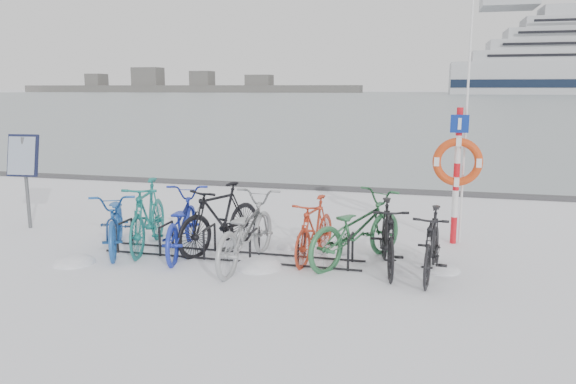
{
  "coord_description": "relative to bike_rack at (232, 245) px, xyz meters",
  "views": [
    {
      "loc": [
        2.85,
        -7.71,
        2.53
      ],
      "look_at": [
        0.72,
        0.6,
        0.93
      ],
      "focal_mm": 35.0,
      "sensor_mm": 36.0,
      "label": 1
    }
  ],
  "objects": [
    {
      "name": "quay_edge",
      "position": [
        0.0,
        5.9,
        -0.13
      ],
      "size": [
        400.0,
        0.25,
        0.1
      ],
      "primitive_type": "cube",
      "color": "#3F3F42",
      "rests_on": "ground"
    },
    {
      "name": "bike_0",
      "position": [
        -1.91,
        -0.04,
        0.32
      ],
      "size": [
        1.45,
        1.99,
        1.0
      ],
      "primitive_type": "imported",
      "rotation": [
        0.0,
        0.0,
        0.47
      ],
      "color": "#1D509E",
      "rests_on": "ground"
    },
    {
      "name": "ice_sheet",
      "position": [
        0.0,
        155.0,
        -0.17
      ],
      "size": [
        400.0,
        298.0,
        0.02
      ],
      "primitive_type": "cube",
      "color": "#929EA5",
      "rests_on": "ground"
    },
    {
      "name": "bike_2",
      "position": [
        -0.84,
        0.04,
        0.32
      ],
      "size": [
        1.07,
        2.03,
        1.01
      ],
      "primitive_type": "imported",
      "rotation": [
        0.0,
        0.0,
        3.36
      ],
      "color": "#1C2DA7",
      "rests_on": "ground"
    },
    {
      "name": "bike_8",
      "position": [
        2.93,
        -0.15,
        0.3
      ],
      "size": [
        0.62,
        1.65,
        0.97
      ],
      "primitive_type": "imported",
      "rotation": [
        0.0,
        0.0,
        -0.11
      ],
      "color": "black",
      "rests_on": "ground"
    },
    {
      "name": "info_board",
      "position": [
        -4.2,
        0.76,
        1.05
      ],
      "size": [
        0.59,
        0.27,
        1.71
      ],
      "rotation": [
        0.0,
        0.0,
        0.1
      ],
      "color": "#595B5E",
      "rests_on": "ground"
    },
    {
      "name": "bike_7",
      "position": [
        2.32,
        0.02,
        0.32
      ],
      "size": [
        0.74,
        1.73,
        1.01
      ],
      "primitive_type": "imported",
      "rotation": [
        0.0,
        0.0,
        0.16
      ],
      "color": "black",
      "rests_on": "ground"
    },
    {
      "name": "ground",
      "position": [
        0.0,
        0.0,
        -0.18
      ],
      "size": [
        900.0,
        900.0,
        0.0
      ],
      "primitive_type": "plane",
      "color": "white",
      "rests_on": "ground"
    },
    {
      "name": "bike_5",
      "position": [
        1.22,
        0.26,
        0.3
      ],
      "size": [
        0.68,
        1.65,
        0.96
      ],
      "primitive_type": "imported",
      "rotation": [
        0.0,
        0.0,
        -0.14
      ],
      "color": "#B4351E",
      "rests_on": "ground"
    },
    {
      "name": "lifebuoy_station",
      "position": [
        3.28,
        1.57,
        1.17
      ],
      "size": [
        0.78,
        0.22,
        4.04
      ],
      "color": "red",
      "rests_on": "ground"
    },
    {
      "name": "bike_4",
      "position": [
        0.31,
        -0.26,
        0.35
      ],
      "size": [
        0.83,
        2.06,
        1.06
      ],
      "primitive_type": "imported",
      "rotation": [
        0.0,
        0.0,
        3.07
      ],
      "color": "#919597",
      "rests_on": "ground"
    },
    {
      "name": "bike_3",
      "position": [
        -0.32,
        0.36,
        0.36
      ],
      "size": [
        1.17,
        1.87,
        1.09
      ],
      "primitive_type": "imported",
      "rotation": [
        0.0,
        0.0,
        -0.4
      ],
      "color": "black",
      "rests_on": "ground"
    },
    {
      "name": "bike_6",
      "position": [
        1.84,
        0.26,
        0.35
      ],
      "size": [
        1.67,
        2.1,
        1.06
      ],
      "primitive_type": "imported",
      "rotation": [
        0.0,
        0.0,
        2.59
      ],
      "color": "#2C683E",
      "rests_on": "ground"
    },
    {
      "name": "shoreline",
      "position": [
        -122.02,
        260.0,
        2.61
      ],
      "size": [
        180.0,
        12.0,
        9.5
      ],
      "color": "#494949",
      "rests_on": "ground"
    },
    {
      "name": "bike_1",
      "position": [
        -1.46,
        0.14,
        0.38
      ],
      "size": [
        0.91,
        1.95,
        1.13
      ],
      "primitive_type": "imported",
      "rotation": [
        0.0,
        0.0,
        0.21
      ],
      "color": "#196E68",
      "rests_on": "ground"
    },
    {
      "name": "bike_rack",
      "position": [
        0.0,
        0.0,
        0.0
      ],
      "size": [
        4.0,
        0.48,
        0.46
      ],
      "color": "black",
      "rests_on": "ground"
    },
    {
      "name": "snow_drifts",
      "position": [
        0.19,
        -0.17,
        -0.18
      ],
      "size": [
        5.79,
        2.08,
        0.24
      ],
      "color": "white",
      "rests_on": "ground"
    }
  ]
}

